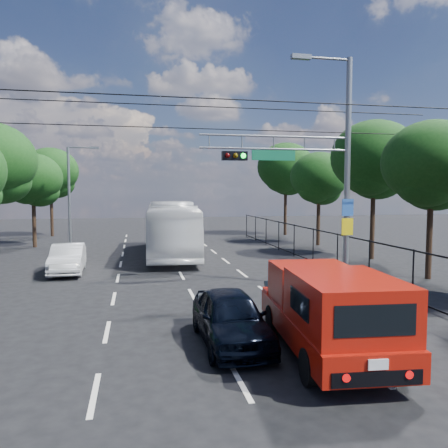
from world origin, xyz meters
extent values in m
plane|color=black|center=(0.00, 0.00, 0.00)|extent=(120.00, 120.00, 0.00)
cube|color=beige|center=(-3.00, 0.00, 0.01)|extent=(0.12, 2.00, 0.01)
cube|color=beige|center=(-3.00, 4.00, 0.01)|extent=(0.12, 2.00, 0.01)
cube|color=beige|center=(-3.00, 8.00, 0.01)|extent=(0.12, 2.00, 0.01)
cube|color=beige|center=(-3.00, 12.00, 0.01)|extent=(0.12, 2.00, 0.01)
cube|color=beige|center=(-3.00, 16.00, 0.01)|extent=(0.12, 2.00, 0.01)
cube|color=beige|center=(-3.00, 20.00, 0.01)|extent=(0.12, 2.00, 0.01)
cube|color=beige|center=(-3.00, 24.00, 0.01)|extent=(0.12, 2.00, 0.01)
cube|color=beige|center=(-3.00, 28.00, 0.01)|extent=(0.12, 2.00, 0.01)
cube|color=beige|center=(-3.00, 32.00, 0.01)|extent=(0.12, 2.00, 0.01)
cube|color=beige|center=(0.00, 0.00, 0.01)|extent=(0.12, 2.00, 0.01)
cube|color=beige|center=(0.00, 4.00, 0.01)|extent=(0.12, 2.00, 0.01)
cube|color=beige|center=(0.00, 8.00, 0.01)|extent=(0.12, 2.00, 0.01)
cube|color=beige|center=(0.00, 12.00, 0.01)|extent=(0.12, 2.00, 0.01)
cube|color=beige|center=(0.00, 16.00, 0.01)|extent=(0.12, 2.00, 0.01)
cube|color=beige|center=(0.00, 20.00, 0.01)|extent=(0.12, 2.00, 0.01)
cube|color=beige|center=(0.00, 24.00, 0.01)|extent=(0.12, 2.00, 0.01)
cube|color=beige|center=(0.00, 28.00, 0.01)|extent=(0.12, 2.00, 0.01)
cube|color=beige|center=(0.00, 32.00, 0.01)|extent=(0.12, 2.00, 0.01)
cube|color=beige|center=(3.00, 0.00, 0.01)|extent=(0.12, 2.00, 0.01)
cube|color=beige|center=(3.00, 4.00, 0.01)|extent=(0.12, 2.00, 0.01)
cube|color=beige|center=(3.00, 8.00, 0.01)|extent=(0.12, 2.00, 0.01)
cube|color=beige|center=(3.00, 12.00, 0.01)|extent=(0.12, 2.00, 0.01)
cube|color=beige|center=(3.00, 16.00, 0.01)|extent=(0.12, 2.00, 0.01)
cube|color=beige|center=(3.00, 20.00, 0.01)|extent=(0.12, 2.00, 0.01)
cube|color=beige|center=(3.00, 24.00, 0.01)|extent=(0.12, 2.00, 0.01)
cube|color=beige|center=(3.00, 28.00, 0.01)|extent=(0.12, 2.00, 0.01)
cube|color=beige|center=(3.00, 32.00, 0.01)|extent=(0.12, 2.00, 0.01)
cylinder|color=slate|center=(6.50, 8.00, 4.75)|extent=(0.24, 0.24, 9.50)
cylinder|color=slate|center=(5.50, 8.00, 9.40)|extent=(2.00, 0.10, 0.10)
cube|color=slate|center=(4.40, 8.00, 9.40)|extent=(0.80, 0.25, 0.18)
cylinder|color=slate|center=(3.40, 8.00, 6.25)|extent=(6.20, 0.08, 0.08)
cylinder|color=slate|center=(3.40, 8.00, 5.75)|extent=(6.20, 0.08, 0.08)
cube|color=black|center=(1.70, 8.00, 5.45)|extent=(1.00, 0.28, 0.35)
sphere|color=#3F0505|center=(1.38, 7.85, 5.45)|extent=(0.20, 0.20, 0.20)
sphere|color=#4C3805|center=(1.70, 7.85, 5.45)|extent=(0.20, 0.20, 0.20)
sphere|color=#0CE533|center=(2.02, 7.85, 5.45)|extent=(0.20, 0.20, 0.20)
cube|color=#0D5C3B|center=(3.30, 8.00, 5.50)|extent=(1.80, 0.05, 0.40)
cube|color=#2455AB|center=(6.48, 7.86, 3.40)|extent=(0.50, 0.04, 0.70)
cube|color=yellow|center=(6.48, 7.86, 2.60)|extent=(0.50, 0.04, 0.70)
cylinder|color=slate|center=(5.90, 8.00, 6.00)|extent=(0.05, 0.05, 0.50)
cylinder|color=slate|center=(4.60, 8.00, 6.00)|extent=(0.05, 0.05, 0.50)
cylinder|color=slate|center=(3.30, 8.00, 6.00)|extent=(0.05, 0.05, 0.50)
cylinder|color=slate|center=(2.00, 8.00, 6.00)|extent=(0.05, 0.05, 0.50)
cylinder|color=slate|center=(0.70, 8.00, 6.00)|extent=(0.05, 0.05, 0.50)
cylinder|color=slate|center=(-6.50, 22.00, 3.50)|extent=(0.18, 0.18, 7.00)
cylinder|color=slate|center=(-5.70, 22.00, 7.00)|extent=(1.60, 0.09, 0.09)
cube|color=slate|center=(-4.80, 22.00, 7.00)|extent=(0.60, 0.22, 0.15)
cylinder|color=black|center=(0.00, 6.00, 7.20)|extent=(22.00, 0.04, 0.04)
cylinder|color=black|center=(0.00, 9.50, 7.60)|extent=(22.00, 0.04, 0.04)
cylinder|color=black|center=(0.00, 11.00, 6.90)|extent=(22.00, 0.04, 0.04)
cube|color=black|center=(7.60, 12.00, 1.95)|extent=(0.04, 34.00, 0.06)
cube|color=black|center=(7.60, 12.00, 0.15)|extent=(0.04, 34.00, 0.06)
cylinder|color=black|center=(7.60, 5.00, 1.00)|extent=(0.06, 0.06, 2.00)
cylinder|color=black|center=(7.60, 8.00, 1.00)|extent=(0.06, 0.06, 2.00)
cylinder|color=black|center=(7.60, 11.00, 1.00)|extent=(0.06, 0.06, 2.00)
cylinder|color=black|center=(7.60, 14.00, 1.00)|extent=(0.06, 0.06, 2.00)
cylinder|color=black|center=(7.60, 17.00, 1.00)|extent=(0.06, 0.06, 2.00)
cylinder|color=black|center=(7.60, 20.00, 1.00)|extent=(0.06, 0.06, 2.00)
cylinder|color=black|center=(7.60, 23.00, 1.00)|extent=(0.06, 0.06, 2.00)
cylinder|color=black|center=(7.60, 26.00, 1.00)|extent=(0.06, 0.06, 2.00)
cylinder|color=black|center=(7.60, 29.00, 1.00)|extent=(0.06, 0.06, 2.00)
cylinder|color=black|center=(11.20, 9.00, 2.10)|extent=(0.28, 0.28, 4.20)
ellipsoid|color=black|center=(11.20, 9.00, 5.40)|extent=(4.50, 4.50, 3.83)
ellipsoid|color=black|center=(11.60, 9.30, 4.35)|extent=(3.00, 3.00, 2.40)
ellipsoid|color=black|center=(10.85, 8.80, 4.50)|extent=(2.85, 2.85, 2.28)
cylinder|color=black|center=(11.80, 15.00, 2.38)|extent=(0.28, 0.28, 4.76)
ellipsoid|color=black|center=(11.80, 15.00, 6.12)|extent=(5.10, 5.10, 4.33)
ellipsoid|color=black|center=(12.20, 15.30, 4.93)|extent=(3.40, 3.40, 2.72)
ellipsoid|color=black|center=(11.45, 14.80, 5.10)|extent=(3.23, 3.23, 2.58)
cylinder|color=black|center=(11.40, 22.00, 2.02)|extent=(0.28, 0.28, 4.03)
ellipsoid|color=black|center=(11.40, 22.00, 5.18)|extent=(4.32, 4.32, 3.67)
ellipsoid|color=black|center=(11.80, 22.30, 4.18)|extent=(2.88, 2.88, 2.30)
ellipsoid|color=black|center=(11.05, 21.80, 4.32)|extent=(2.74, 2.74, 2.19)
cylinder|color=black|center=(11.60, 30.00, 2.46)|extent=(0.28, 0.28, 4.93)
ellipsoid|color=black|center=(11.60, 30.00, 6.34)|extent=(5.28, 5.28, 4.49)
ellipsoid|color=black|center=(12.00, 30.30, 5.10)|extent=(3.52, 3.52, 2.82)
ellipsoid|color=black|center=(11.25, 29.80, 5.28)|extent=(3.34, 3.34, 2.68)
ellipsoid|color=black|center=(-9.40, 17.30, 4.64)|extent=(3.20, 3.20, 2.56)
cylinder|color=black|center=(-9.40, 25.00, 1.96)|extent=(0.28, 0.28, 3.92)
ellipsoid|color=black|center=(-9.40, 25.00, 5.04)|extent=(4.20, 4.20, 3.57)
ellipsoid|color=black|center=(-9.00, 25.30, 4.06)|extent=(2.80, 2.80, 2.24)
ellipsoid|color=black|center=(-9.75, 24.80, 4.20)|extent=(2.66, 2.66, 2.13)
cylinder|color=black|center=(-9.60, 33.00, 2.30)|extent=(0.28, 0.28, 4.59)
ellipsoid|color=black|center=(-9.60, 33.00, 5.90)|extent=(4.92, 4.92, 4.18)
ellipsoid|color=black|center=(-9.20, 33.30, 4.76)|extent=(3.28, 3.28, 2.62)
ellipsoid|color=black|center=(-9.95, 32.80, 4.92)|extent=(3.12, 3.12, 2.49)
cylinder|color=black|center=(1.70, 2.99, 0.39)|extent=(0.36, 0.81, 0.79)
cylinder|color=black|center=(3.60, 2.83, 0.39)|extent=(0.36, 0.81, 0.79)
cylinder|color=black|center=(1.40, -0.47, 0.39)|extent=(0.36, 0.81, 0.79)
cylinder|color=black|center=(3.30, -0.64, 0.39)|extent=(0.36, 0.81, 0.79)
cube|color=#911107|center=(2.50, 1.18, 0.70)|extent=(2.61, 5.77, 0.63)
cube|color=#911107|center=(2.72, 3.69, 0.79)|extent=(2.12, 0.79, 0.62)
cube|color=black|center=(2.74, 4.00, 1.07)|extent=(1.94, 0.61, 0.34)
cube|color=#911107|center=(2.61, 2.46, 1.51)|extent=(2.16, 1.91, 1.07)
cube|color=black|center=(2.54, 1.63, 1.57)|extent=(1.74, 0.21, 0.62)
cube|color=#911107|center=(2.39, -0.05, 1.59)|extent=(2.33, 3.03, 1.18)
cube|color=black|center=(3.44, -0.14, 1.63)|extent=(0.16, 1.35, 0.50)
cube|color=black|center=(1.34, 0.04, 1.63)|extent=(0.16, 1.35, 0.50)
cube|color=black|center=(2.27, -1.46, 1.63)|extent=(1.63, 0.20, 0.62)
cube|color=black|center=(2.26, -1.59, 0.56)|extent=(1.80, 0.24, 0.29)
cube|color=silver|center=(2.26, -1.64, 0.84)|extent=(0.39, 0.07, 0.20)
imported|color=black|center=(0.31, 2.33, 0.71)|extent=(1.74, 4.21, 1.42)
imported|color=silver|center=(0.04, 19.06, 1.72)|extent=(3.40, 12.47, 3.44)
imported|color=silver|center=(-5.50, 13.91, 0.72)|extent=(1.71, 4.41, 1.43)
camera|label=1|loc=(-2.13, -8.81, 4.06)|focal=35.00mm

